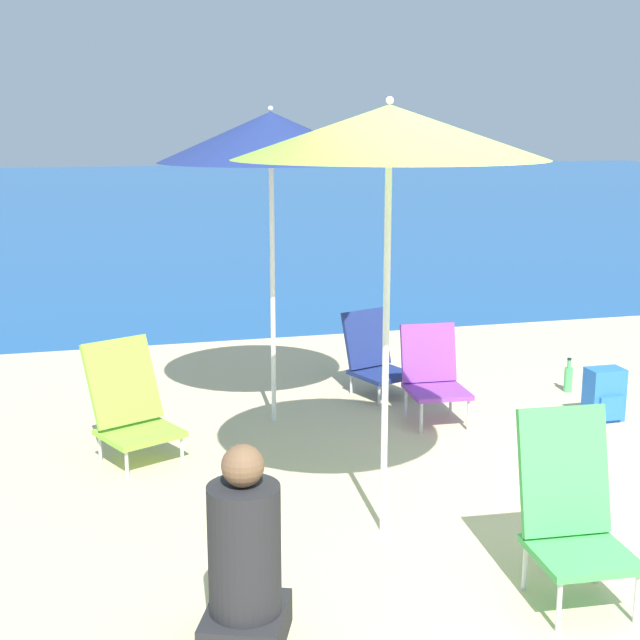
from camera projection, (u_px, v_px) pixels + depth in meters
ground_plane at (563, 556)px, 4.69m from camera, size 60.00×60.00×0.00m
sea_water at (160, 195)px, 28.47m from camera, size 60.00×40.00×0.01m
beach_umbrella_navy at (271, 138)px, 6.38m from camera, size 1.64×1.64×2.35m
beach_umbrella_lime at (389, 133)px, 4.52m from camera, size 1.63×1.63×2.36m
beach_chair_green at (571, 507)px, 4.23m from camera, size 0.48×0.56×0.90m
beach_chair_navy at (374, 356)px, 7.49m from camera, size 0.58×0.64×0.69m
beach_chair_purple at (433, 373)px, 6.79m from camera, size 0.46×0.54×0.72m
beach_chair_lime at (130, 405)px, 6.02m from camera, size 0.68×0.72×0.79m
person_seated_near at (245, 564)px, 3.83m from camera, size 0.48×0.51×0.92m
backpack_blue at (604, 395)px, 6.81m from camera, size 0.28×0.22×0.41m
water_bottle at (568, 378)px, 7.55m from camera, size 0.07×0.07×0.29m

